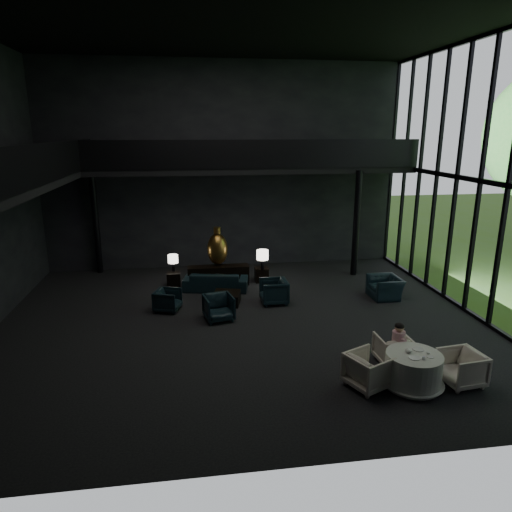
{
  "coord_description": "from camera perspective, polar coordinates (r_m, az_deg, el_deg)",
  "views": [
    {
      "loc": [
        -1.36,
        -12.2,
        5.41
      ],
      "look_at": [
        0.47,
        0.5,
        1.87
      ],
      "focal_mm": 32.0,
      "sensor_mm": 36.0,
      "label": 1
    }
  ],
  "objects": [
    {
      "name": "floor",
      "position": [
        13.41,
        -1.69,
        -8.35
      ],
      "size": [
        14.0,
        12.0,
        0.02
      ],
      "primitive_type": "cube",
      "color": "black",
      "rests_on": "ground"
    },
    {
      "name": "ceiling",
      "position": [
        12.54,
        -2.01,
        27.36
      ],
      "size": [
        14.0,
        12.0,
        0.02
      ],
      "primitive_type": "cube",
      "color": "black",
      "rests_on": "ground"
    },
    {
      "name": "wall_back",
      "position": [
        18.3,
        -3.98,
        10.99
      ],
      "size": [
        14.0,
        0.04,
        8.0
      ],
      "primitive_type": "cube",
      "color": "black",
      "rests_on": "ground"
    },
    {
      "name": "wall_front",
      "position": [
        6.5,
        4.09,
        2.9
      ],
      "size": [
        14.0,
        0.04,
        8.0
      ],
      "primitive_type": "cube",
      "color": "black",
      "rests_on": "ground"
    },
    {
      "name": "curtain_wall",
      "position": [
        14.82,
        26.26,
        8.42
      ],
      "size": [
        0.2,
        12.0,
        8.0
      ],
      "primitive_type": null,
      "color": "black",
      "rests_on": "ground"
    },
    {
      "name": "mezzanine_left",
      "position": [
        13.12,
        -29.1,
        7.36
      ],
      "size": [
        2.0,
        12.0,
        0.25
      ],
      "primitive_type": "cube",
      "color": "black",
      "rests_on": "wall_left"
    },
    {
      "name": "mezzanine_back",
      "position": [
        17.41,
        -0.38,
        10.8
      ],
      "size": [
        12.0,
        2.0,
        0.25
      ],
      "primitive_type": "cube",
      "color": "black",
      "rests_on": "wall_back"
    },
    {
      "name": "railing_left",
      "position": [
        12.75,
        -25.2,
        10.38
      ],
      "size": [
        0.06,
        12.0,
        1.0
      ],
      "primitive_type": "cube",
      "color": "black",
      "rests_on": "mezzanine_left"
    },
    {
      "name": "railing_back",
      "position": [
        16.39,
        0.1,
        12.61
      ],
      "size": [
        12.0,
        0.06,
        1.0
      ],
      "primitive_type": "cube",
      "color": "black",
      "rests_on": "mezzanine_back"
    },
    {
      "name": "column_nw",
      "position": [
        18.58,
        -19.39,
        3.99
      ],
      "size": [
        0.24,
        0.24,
        4.0
      ],
      "primitive_type": "cylinder",
      "color": "black",
      "rests_on": "floor"
    },
    {
      "name": "column_ne",
      "position": [
        17.66,
        12.42,
        3.95
      ],
      "size": [
        0.24,
        0.24,
        4.0
      ],
      "primitive_type": "cylinder",
      "color": "black",
      "rests_on": "floor"
    },
    {
      "name": "console",
      "position": [
        16.55,
        -4.72,
        -2.42
      ],
      "size": [
        2.19,
        0.5,
        0.7
      ],
      "primitive_type": "cube",
      "color": "black",
      "rests_on": "floor"
    },
    {
      "name": "bronze_urn",
      "position": [
        16.48,
        -4.84,
        0.91
      ],
      "size": [
        0.74,
        0.74,
        1.38
      ],
      "color": "olive",
      "rests_on": "console"
    },
    {
      "name": "side_table_left",
      "position": [
        16.62,
        -10.24,
        -2.88
      ],
      "size": [
        0.47,
        0.47,
        0.51
      ],
      "primitive_type": "cube",
      "color": "black",
      "rests_on": "floor"
    },
    {
      "name": "table_lamp_left",
      "position": [
        16.57,
        -10.34,
        -0.44
      ],
      "size": [
        0.36,
        0.36,
        0.61
      ],
      "color": "black",
      "rests_on": "side_table_left"
    },
    {
      "name": "side_table_right",
      "position": [
        16.87,
        0.69,
        -2.33
      ],
      "size": [
        0.48,
        0.48,
        0.52
      ],
      "primitive_type": "cube",
      "color": "black",
      "rests_on": "floor"
    },
    {
      "name": "table_lamp_right",
      "position": [
        16.45,
        0.81,
        0.04
      ],
      "size": [
        0.43,
        0.43,
        0.72
      ],
      "color": "black",
      "rests_on": "side_table_right"
    },
    {
      "name": "sofa",
      "position": [
        15.98,
        -5.07,
        -2.67
      ],
      "size": [
        2.44,
        1.12,
        0.92
      ],
      "primitive_type": "imported",
      "rotation": [
        0.0,
        0.0,
        2.95
      ],
      "color": "#0E343B",
      "rests_on": "floor"
    },
    {
      "name": "lounge_armchair_west",
      "position": [
        14.4,
        -10.98,
        -5.39
      ],
      "size": [
        0.83,
        0.86,
        0.72
      ],
      "primitive_type": "imported",
      "rotation": [
        0.0,
        0.0,
        1.27
      ],
      "color": "#1A3640",
      "rests_on": "floor"
    },
    {
      "name": "lounge_armchair_east",
      "position": [
        14.72,
        2.24,
        -4.14
      ],
      "size": [
        0.88,
        0.94,
        0.96
      ],
      "primitive_type": "imported",
      "rotation": [
        0.0,
        0.0,
        -1.56
      ],
      "color": "black",
      "rests_on": "floor"
    },
    {
      "name": "lounge_armchair_south",
      "position": [
        13.5,
        -4.7,
        -6.18
      ],
      "size": [
        1.02,
        0.98,
        0.9
      ],
      "primitive_type": "imported",
      "rotation": [
        0.0,
        0.0,
        0.2
      ],
      "color": "#162A35",
      "rests_on": "floor"
    },
    {
      "name": "window_armchair",
      "position": [
        15.8,
        15.86,
        -3.35
      ],
      "size": [
        0.73,
        1.11,
        0.96
      ],
      "primitive_type": "imported",
      "rotation": [
        0.0,
        0.0,
        -1.56
      ],
      "color": "black",
      "rests_on": "floor"
    },
    {
      "name": "coffee_table",
      "position": [
        14.79,
        -3.68,
        -5.27
      ],
      "size": [
        0.99,
        0.99,
        0.37
      ],
      "primitive_type": "cube",
      "rotation": [
        0.0,
        0.0,
        -0.23
      ],
      "color": "black",
      "rests_on": "floor"
    },
    {
      "name": "dining_table",
      "position": [
        10.81,
        19.01,
        -13.52
      ],
      "size": [
        1.36,
        1.36,
        0.75
      ],
      "color": "white",
      "rests_on": "floor"
    },
    {
      "name": "dining_chair_north",
      "position": [
        11.63,
        16.68,
        -10.92
      ],
      "size": [
        0.74,
        0.69,
        0.75
      ],
      "primitive_type": "imported",
      "rotation": [
        0.0,
        0.0,
        3.16
      ],
      "color": "beige",
      "rests_on": "floor"
    },
    {
      "name": "dining_chair_east",
      "position": [
        11.19,
        24.32,
        -12.33
      ],
      "size": [
        0.92,
        0.97,
        0.91
      ],
      "primitive_type": "imported",
      "rotation": [
        0.0,
        0.0,
        -1.45
      ],
      "color": "beige",
      "rests_on": "floor"
    },
    {
      "name": "dining_chair_west",
      "position": [
        10.42,
        13.91,
        -13.3
      ],
      "size": [
        1.17,
        1.2,
        0.95
      ],
      "primitive_type": "imported",
      "rotation": [
        0.0,
        0.0,
        2.0
      ],
      "color": "beige",
      "rests_on": "floor"
    },
    {
      "name": "child",
      "position": [
        11.33,
        17.41,
        -9.49
      ],
      "size": [
        0.3,
        0.3,
        0.64
      ],
      "rotation": [
        0.0,
        0.0,
        3.14
      ],
      "color": "#CDA3B1",
      "rests_on": "dining_chair_north"
    },
    {
      "name": "plate_a",
      "position": [
        10.44,
        19.2,
        -11.93
      ],
      "size": [
        0.3,
        0.3,
        0.02
      ],
      "primitive_type": "cylinder",
      "rotation": [
        0.0,
        0.0,
        -0.25
      ],
      "color": "white",
      "rests_on": "dining_table"
    },
    {
      "name": "plate_b",
      "position": [
        10.84,
        19.61,
        -10.92
      ],
      "size": [
        0.32,
        0.32,
        0.02
      ],
      "primitive_type": "cylinder",
      "rotation": [
        0.0,
        0.0,
        0.38
      ],
      "color": "white",
      "rests_on": "dining_table"
    },
    {
      "name": "saucer",
      "position": [
        10.61,
        20.93,
        -11.67
      ],
      "size": [
        0.22,
        0.22,
        0.01
      ],
      "primitive_type": "cylinder",
      "rotation": [
        0.0,
        0.0,
        -0.41
      ],
      "color": "white",
      "rests_on": "dining_table"
    },
    {
      "name": "coffee_cup",
      "position": [
        10.69,
        20.73,
        -11.24
      ],
      "size": [
        0.08,
        0.08,
        0.05
      ],
      "primitive_type": "cylinder",
      "rotation": [
        0.0,
        0.0,
        -0.1
      ],
      "color": "white",
      "rests_on": "saucer"
    },
    {
      "name": "cereal_bowl",
      "position": [
        10.63,
        18.52,
        -11.17
      ],
      "size": [
        0.15,
        0.15,
        0.08
      ],
      "primitive_type": "ellipsoid",
      "color": "white",
      "rests_on": "dining_table"
    },
    {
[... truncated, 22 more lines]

